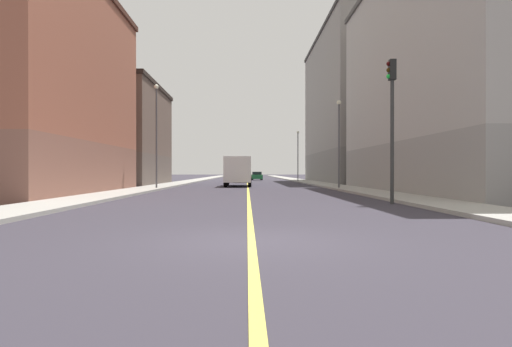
{
  "coord_description": "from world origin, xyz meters",
  "views": [
    {
      "loc": [
        -0.1,
        -8.63,
        1.43
      ],
      "look_at": [
        0.84,
        34.31,
        1.24
      ],
      "focal_mm": 29.59,
      "sensor_mm": 36.0,
      "label": 1
    }
  ],
  "objects_px": {
    "building_left_near": "(450,75)",
    "car_red": "(241,176)",
    "traffic_light_left_near": "(392,111)",
    "car_green": "(257,176)",
    "street_lamp_left_near": "(339,135)",
    "street_lamp_left_far": "(298,150)",
    "street_lamp_right_near": "(156,126)",
    "car_black": "(241,177)",
    "box_truck": "(238,171)",
    "building_right_corner": "(31,86)",
    "building_left_mid": "(351,108)",
    "building_right_midblock": "(119,135)"
  },
  "relations": [
    {
      "from": "car_black",
      "to": "building_left_near",
      "type": "bearing_deg",
      "value": -61.57
    },
    {
      "from": "building_right_corner",
      "to": "street_lamp_left_far",
      "type": "bearing_deg",
      "value": 58.21
    },
    {
      "from": "building_right_midblock",
      "to": "car_black",
      "type": "height_order",
      "value": "building_right_midblock"
    },
    {
      "from": "building_right_midblock",
      "to": "box_truck",
      "type": "xyz_separation_m",
      "value": [
        12.76,
        -4.04,
        -3.78
      ]
    },
    {
      "from": "building_right_corner",
      "to": "car_black",
      "type": "xyz_separation_m",
      "value": [
        12.85,
        28.32,
        -6.16
      ]
    },
    {
      "from": "building_right_midblock",
      "to": "street_lamp_left_near",
      "type": "relative_size",
      "value": 2.14
    },
    {
      "from": "car_black",
      "to": "building_left_mid",
      "type": "bearing_deg",
      "value": 1.06
    },
    {
      "from": "car_green",
      "to": "street_lamp_left_near",
      "type": "bearing_deg",
      "value": -81.31
    },
    {
      "from": "street_lamp_left_near",
      "to": "building_right_midblock",
      "type": "bearing_deg",
      "value": 151.53
    },
    {
      "from": "street_lamp_left_far",
      "to": "car_red",
      "type": "relative_size",
      "value": 1.61
    },
    {
      "from": "building_right_corner",
      "to": "building_left_mid",
      "type": "bearing_deg",
      "value": 46.18
    },
    {
      "from": "car_red",
      "to": "car_black",
      "type": "bearing_deg",
      "value": -89.02
    },
    {
      "from": "building_left_near",
      "to": "traffic_light_left_near",
      "type": "relative_size",
      "value": 3.74
    },
    {
      "from": "building_left_near",
      "to": "building_right_corner",
      "type": "bearing_deg",
      "value": -177.1
    },
    {
      "from": "building_left_mid",
      "to": "car_black",
      "type": "relative_size",
      "value": 6.17
    },
    {
      "from": "street_lamp_left_near",
      "to": "street_lamp_left_far",
      "type": "distance_m",
      "value": 27.17
    },
    {
      "from": "building_left_mid",
      "to": "car_black",
      "type": "height_order",
      "value": "building_left_mid"
    },
    {
      "from": "car_black",
      "to": "car_green",
      "type": "distance_m",
      "value": 16.11
    },
    {
      "from": "street_lamp_left_near",
      "to": "building_left_mid",
      "type": "bearing_deg",
      "value": 73.65
    },
    {
      "from": "traffic_light_left_near",
      "to": "building_left_near",
      "type": "bearing_deg",
      "value": 53.15
    },
    {
      "from": "building_left_near",
      "to": "car_red",
      "type": "relative_size",
      "value": 5.33
    },
    {
      "from": "building_left_mid",
      "to": "street_lamp_right_near",
      "type": "bearing_deg",
      "value": -134.01
    },
    {
      "from": "car_black",
      "to": "box_truck",
      "type": "relative_size",
      "value": 0.55
    },
    {
      "from": "building_left_near",
      "to": "building_left_mid",
      "type": "bearing_deg",
      "value": 90.0
    },
    {
      "from": "building_right_midblock",
      "to": "building_left_mid",
      "type": "bearing_deg",
      "value": 20.82
    },
    {
      "from": "car_black",
      "to": "car_red",
      "type": "bearing_deg",
      "value": 90.98
    },
    {
      "from": "building_left_mid",
      "to": "car_black",
      "type": "distance_m",
      "value": 17.21
    },
    {
      "from": "box_truck",
      "to": "car_red",
      "type": "bearing_deg",
      "value": 90.37
    },
    {
      "from": "street_lamp_left_far",
      "to": "street_lamp_right_near",
      "type": "bearing_deg",
      "value": -118.35
    },
    {
      "from": "building_left_mid",
      "to": "building_right_midblock",
      "type": "height_order",
      "value": "building_left_mid"
    },
    {
      "from": "street_lamp_right_near",
      "to": "car_green",
      "type": "distance_m",
      "value": 38.7
    },
    {
      "from": "building_right_corner",
      "to": "street_lamp_right_near",
      "type": "relative_size",
      "value": 2.16
    },
    {
      "from": "car_green",
      "to": "car_red",
      "type": "bearing_deg",
      "value": 150.62
    },
    {
      "from": "building_left_near",
      "to": "street_lamp_right_near",
      "type": "bearing_deg",
      "value": 165.51
    },
    {
      "from": "building_left_near",
      "to": "car_green",
      "type": "bearing_deg",
      "value": 105.81
    },
    {
      "from": "street_lamp_left_near",
      "to": "car_red",
      "type": "bearing_deg",
      "value": 102.25
    },
    {
      "from": "traffic_light_left_near",
      "to": "car_green",
      "type": "height_order",
      "value": "traffic_light_left_near"
    },
    {
      "from": "traffic_light_left_near",
      "to": "car_black",
      "type": "relative_size",
      "value": 1.51
    },
    {
      "from": "building_right_midblock",
      "to": "car_green",
      "type": "distance_m",
      "value": 30.59
    },
    {
      "from": "street_lamp_left_far",
      "to": "car_green",
      "type": "distance_m",
      "value": 12.4
    },
    {
      "from": "car_black",
      "to": "car_red",
      "type": "distance_m",
      "value": 17.47
    },
    {
      "from": "traffic_light_left_near",
      "to": "street_lamp_left_near",
      "type": "xyz_separation_m",
      "value": [
        1.02,
        15.27,
        0.32
      ]
    },
    {
      "from": "building_left_near",
      "to": "street_lamp_left_near",
      "type": "height_order",
      "value": "building_left_near"
    },
    {
      "from": "traffic_light_left_near",
      "to": "street_lamp_left_far",
      "type": "distance_m",
      "value": 42.46
    },
    {
      "from": "street_lamp_left_far",
      "to": "car_black",
      "type": "bearing_deg",
      "value": -145.55
    },
    {
      "from": "car_green",
      "to": "traffic_light_left_near",
      "type": "bearing_deg",
      "value": -84.89
    },
    {
      "from": "car_black",
      "to": "car_red",
      "type": "relative_size",
      "value": 0.94
    },
    {
      "from": "building_left_near",
      "to": "street_lamp_right_near",
      "type": "height_order",
      "value": "building_left_near"
    },
    {
      "from": "building_left_near",
      "to": "car_green",
      "type": "height_order",
      "value": "building_left_near"
    },
    {
      "from": "building_right_corner",
      "to": "car_green",
      "type": "distance_m",
      "value": 47.21
    }
  ]
}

